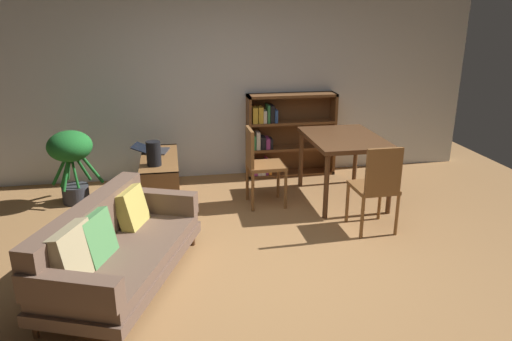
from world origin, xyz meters
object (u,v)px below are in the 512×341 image
Objects in this scene: desk_speaker at (154,153)px; dining_chair_far at (377,184)px; dining_table at (344,144)px; bookshelf at (285,135)px; dining_chair_near at (260,162)px; media_console at (161,182)px; potted_floor_plant at (71,155)px; open_laptop at (152,150)px; fabric_couch at (114,247)px.

desk_speaker is 2.40m from dining_chair_far.
desk_speaker is 2.21m from dining_table.
desk_speaker is 2.08m from bookshelf.
desk_speaker is 0.29× the size of dining_chair_near.
dining_chair_far is (0.02, -0.94, -0.17)m from dining_table.
bookshelf is (-0.49, 1.98, 0.04)m from dining_chair_far.
media_console is 1.09m from potted_floor_plant.
dining_chair_near is (1.23, -0.48, -0.07)m from open_laptop.
dining_table is (2.16, -0.19, 0.41)m from media_console.
desk_speaker is 0.22× the size of bookshelf.
open_laptop is 0.40× the size of dining_table.
bookshelf reaches higher than media_console.
fabric_couch is 6.92× the size of desk_speaker.
media_console is at bearing 169.55° from dining_chair_near.
potted_floor_plant is (-1.02, 0.25, 0.31)m from media_console.
potted_floor_plant is at bearing -178.68° from open_laptop.
desk_speaker is 0.29× the size of dining_chair_far.
media_console is 2.47× the size of open_laptop.
media_console is 1.00× the size of dining_table.
potted_floor_plant is (-0.66, 1.95, 0.24)m from fabric_couch.
open_laptop is 2.67m from dining_chair_far.
dining_chair_far is (1.04, -0.92, -0.01)m from dining_chair_near.
dining_chair_near reaches higher than fabric_couch.
open_laptop is at bearing 168.45° from dining_table.
bookshelf reaches higher than open_laptop.
bookshelf is at bearing 51.12° from fabric_couch.
bookshelf is at bearing 26.51° from media_console.
bookshelf reaches higher than fabric_couch.
open_laptop is 0.50× the size of dining_chair_far.
media_console is at bearing -153.49° from bookshelf.
desk_speaker is (0.04, -0.55, 0.11)m from open_laptop.
bookshelf is (1.78, 0.57, -0.04)m from open_laptop.
dining_table is (2.52, 1.51, 0.35)m from fabric_couch.
potted_floor_plant is at bearing 156.70° from dining_chair_far.
open_laptop is 0.56m from desk_speaker.
dining_table is at bearing 2.28° from desk_speaker.
fabric_couch is 2.01m from open_laptop.
potted_floor_plant is (-0.94, -0.02, -0.01)m from open_laptop.
media_console is 0.43m from open_laptop.
open_laptop is 1.87m from bookshelf.
dining_table is at bearing -5.01° from media_console.
dining_chair_near is 0.99× the size of dining_chair_far.
dining_chair_far is at bearing -23.30° from potted_floor_plant.
dining_table is at bearing -65.49° from bookshelf.
fabric_couch is 1.74m from media_console.
fabric_couch is 1.55× the size of bookshelf.
dining_chair_near reaches higher than potted_floor_plant.
bookshelf is at bearing 104.00° from dining_chair_far.
dining_table reaches higher than fabric_couch.
media_console is 1.19m from dining_chair_near.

